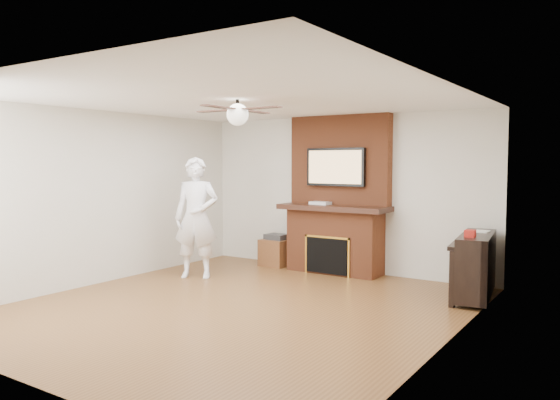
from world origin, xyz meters
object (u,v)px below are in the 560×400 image
Objects in this scene: fireplace at (336,210)px; side_table at (277,251)px; person at (196,218)px; piano at (476,264)px.

fireplace is 4.65× the size of side_table.
piano is (3.88, 0.99, -0.47)m from person.
fireplace is 1.89× the size of piano.
person is 1.38× the size of piano.
person is at bearing -173.56° from piano.
side_table is at bearing 164.10° from piano.
fireplace reaches higher than side_table.
person is 3.41× the size of side_table.
person reaches higher than piano.
side_table is 3.43m from piano.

